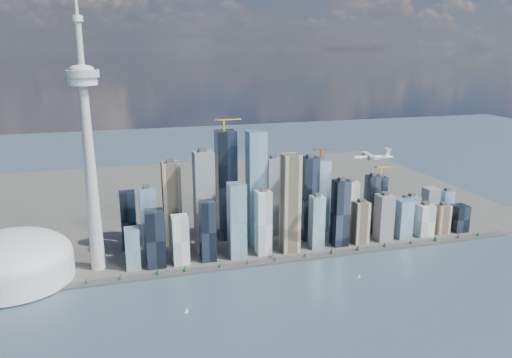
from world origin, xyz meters
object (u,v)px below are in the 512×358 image
object	(u,v)px
sailboat_west	(186,311)
sailboat_east	(359,277)
airplane	(372,157)
dome_stadium	(13,261)
needle_tower	(88,144)

from	to	relation	value
sailboat_west	sailboat_east	size ratio (longest dim) A/B	1.03
sailboat_west	airplane	bearing A→B (deg)	-11.81
dome_stadium	sailboat_west	bearing A→B (deg)	-35.05
dome_stadium	airplane	size ratio (longest dim) A/B	2.56
sailboat_east	dome_stadium	bearing A→B (deg)	179.58
needle_tower	airplane	world-z (taller)	needle_tower
dome_stadium	sailboat_east	distance (m)	606.77
sailboat_west	needle_tower	bearing A→B (deg)	98.67
dome_stadium	sailboat_west	xyz separation A→B (m)	(271.90, -190.77, -36.46)
dome_stadium	sailboat_east	xyz separation A→B (m)	(585.04, -156.74, -36.54)
needle_tower	dome_stadium	distance (m)	241.40
dome_stadium	sailboat_east	size ratio (longest dim) A/B	22.17
sailboat_west	sailboat_east	bearing A→B (deg)	-18.43
needle_tower	sailboat_west	size ratio (longest dim) A/B	59.40
needle_tower	sailboat_east	bearing A→B (deg)	-20.54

